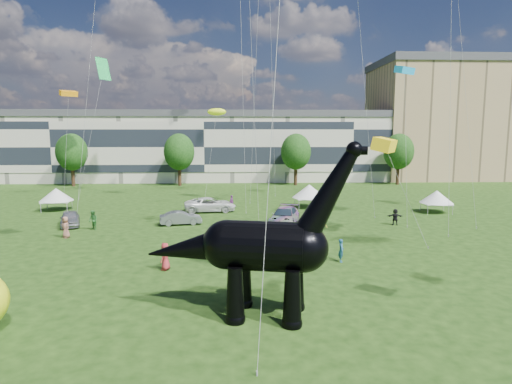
{
  "coord_description": "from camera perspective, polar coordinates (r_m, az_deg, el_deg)",
  "views": [
    {
      "loc": [
        -2.1,
        -20.46,
        8.91
      ],
      "look_at": [
        -0.85,
        8.0,
        5.0
      ],
      "focal_mm": 30.0,
      "sensor_mm": 36.0,
      "label": 1
    }
  ],
  "objects": [
    {
      "name": "tree_far_right",
      "position": [
        78.69,
        18.51,
        5.5
      ],
      "size": [
        5.2,
        5.2,
        9.44
      ],
      "color": "#382314",
      "rests_on": "ground"
    },
    {
      "name": "gazebo_near",
      "position": [
        51.98,
        7.1,
        0.09
      ],
      "size": [
        4.17,
        4.17,
        2.82
      ],
      "rotation": [
        0.0,
        0.0,
        0.03
      ],
      "color": "white",
      "rests_on": "ground"
    },
    {
      "name": "ground",
      "position": [
        22.41,
        3.19,
        -15.62
      ],
      "size": [
        220.0,
        220.0,
        0.0
      ],
      "primitive_type": "plane",
      "color": "#16330C",
      "rests_on": "ground"
    },
    {
      "name": "car_silver",
      "position": [
        45.26,
        -23.56,
        -3.25
      ],
      "size": [
        3.06,
        4.64,
        1.47
      ],
      "primitive_type": "imported",
      "rotation": [
        0.0,
        0.0,
        0.34
      ],
      "color": "#B1B0B5",
      "rests_on": "ground"
    },
    {
      "name": "tree_mid_right",
      "position": [
        74.2,
        5.35,
        5.75
      ],
      "size": [
        5.2,
        5.2,
        9.44
      ],
      "color": "#382314",
      "rests_on": "ground"
    },
    {
      "name": "tree_far_left",
      "position": [
        78.62,
        -23.39,
        5.26
      ],
      "size": [
        5.2,
        5.2,
        9.44
      ],
      "color": "#382314",
      "rests_on": "ground"
    },
    {
      "name": "terrace_row",
      "position": [
        82.72,
        -6.63,
        5.74
      ],
      "size": [
        78.0,
        11.0,
        12.0
      ],
      "primitive_type": "cube",
      "color": "beige",
      "rests_on": "ground"
    },
    {
      "name": "car_grey",
      "position": [
        42.73,
        -10.0,
        -3.42
      ],
      "size": [
        4.28,
        2.23,
        1.34
      ],
      "primitive_type": "imported",
      "rotation": [
        0.0,
        0.0,
        1.78
      ],
      "color": "gray",
      "rests_on": "ground"
    },
    {
      "name": "car_white",
      "position": [
        49.29,
        -6.13,
        -1.68
      ],
      "size": [
        6.11,
        3.28,
        1.63
      ],
      "primitive_type": "imported",
      "rotation": [
        0.0,
        0.0,
        1.67
      ],
      "color": "white",
      "rests_on": "ground"
    },
    {
      "name": "apartment_block",
      "position": [
        95.29,
        23.99,
        8.4
      ],
      "size": [
        28.0,
        18.0,
        22.0
      ],
      "primitive_type": "cube",
      "color": "tan",
      "rests_on": "ground"
    },
    {
      "name": "tree_mid_left",
      "position": [
        74.17,
        -10.23,
        5.66
      ],
      "size": [
        5.2,
        5.2,
        9.44
      ],
      "color": "#382314",
      "rests_on": "ground"
    },
    {
      "name": "dinosaur_sculpture",
      "position": [
        20.9,
        0.1,
        -7.58
      ],
      "size": [
        10.91,
        4.04,
        8.9
      ],
      "rotation": [
        0.0,
        0.0,
        -0.21
      ],
      "color": "black",
      "rests_on": "ground"
    },
    {
      "name": "car_dark",
      "position": [
        42.24,
        3.84,
        -3.22
      ],
      "size": [
        3.93,
        6.22,
        1.68
      ],
      "primitive_type": "imported",
      "rotation": [
        0.0,
        0.0,
        -0.29
      ],
      "color": "#595960",
      "rests_on": "ground"
    },
    {
      "name": "gazebo_left",
      "position": [
        54.81,
        -25.09,
        -0.34
      ],
      "size": [
        4.33,
        4.33,
        2.62
      ],
      "rotation": [
        0.0,
        0.0,
        0.17
      ],
      "color": "silver",
      "rests_on": "ground"
    },
    {
      "name": "gazebo_far",
      "position": [
        52.51,
        22.94,
        -0.62
      ],
      "size": [
        4.02,
        4.02,
        2.53
      ],
      "rotation": [
        0.0,
        0.0,
        -0.12
      ],
      "color": "white",
      "rests_on": "ground"
    },
    {
      "name": "visitors",
      "position": [
        39.98,
        -9.19,
        -3.86
      ],
      "size": [
        43.02,
        22.85,
        1.87
      ],
      "color": "olive",
      "rests_on": "ground"
    }
  ]
}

